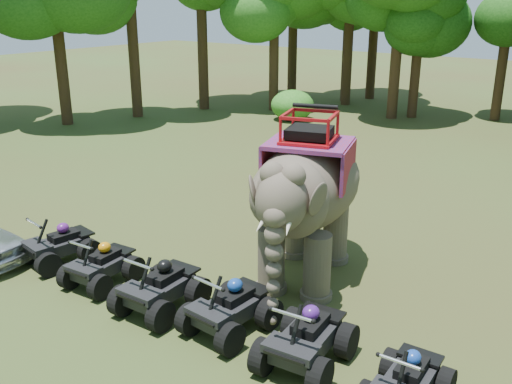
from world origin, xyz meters
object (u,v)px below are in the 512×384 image
atv_0 (58,239)px  atv_3 (230,301)px  atv_5 (408,375)px  atv_2 (160,281)px  elephant (307,196)px  atv_1 (101,260)px  atv_4 (306,331)px

atv_0 → atv_3: atv_3 is taller
atv_5 → atv_2: bearing=179.4°
atv_0 → atv_5: (9.08, 0.10, -0.03)m
elephant → atv_2: (-1.60, -3.20, -1.32)m
atv_1 → atv_2: atv_2 is taller
atv_4 → atv_5: 1.91m
atv_3 → atv_2: bearing=-168.2°
elephant → atv_1: size_ratio=2.89×
atv_5 → elephant: bearing=139.0°
atv_5 → atv_1: bearing=178.7°
atv_3 → atv_4: bearing=1.9°
atv_1 → atv_5: atv_1 is taller
atv_4 → atv_5: bearing=-5.5°
atv_3 → atv_1: bearing=-172.9°
atv_0 → atv_2: bearing=7.0°
atv_4 → atv_5: atv_4 is taller
atv_3 → atv_5: (3.71, -0.04, -0.07)m
atv_0 → atv_1: atv_0 is taller
atv_4 → atv_1: bearing=176.1°
atv_0 → atv_2: size_ratio=0.93×
atv_1 → atv_4: (5.43, 0.18, 0.08)m
elephant → atv_5: 5.03m
atv_2 → atv_5: size_ratio=1.14×
atv_2 → atv_3: atv_2 is taller
elephant → atv_0: size_ratio=2.80×
atv_2 → atv_3: bearing=5.8°
atv_1 → atv_3: (3.63, 0.23, 0.06)m
atv_2 → atv_3: size_ratio=1.02×
elephant → atv_2: size_ratio=2.59×
elephant → atv_3: size_ratio=2.64×
atv_1 → atv_3: atv_3 is taller
atv_0 → atv_1: 1.75m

